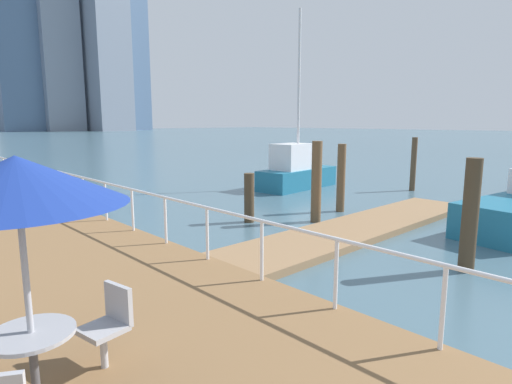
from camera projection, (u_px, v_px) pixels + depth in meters
ground_plane at (107, 191)px, 19.00m from camera, size 300.00×300.00×0.00m
floating_dock at (355, 229)px, 11.99m from camera, size 11.10×2.00×0.18m
boardwalk_railing at (165, 207)px, 9.39m from camera, size 0.06×30.95×1.08m
dock_piling_0 at (249, 198)px, 13.11m from camera, size 0.31×0.31×1.53m
dock_piling_1 at (341, 178)px, 14.61m from camera, size 0.29×0.29×2.35m
dock_piling_2 at (316, 182)px, 13.06m from camera, size 0.32×0.32×2.52m
dock_piling_3 at (413, 164)px, 19.05m from camera, size 0.25×0.25×2.41m
dock_piling_4 at (470, 215)px, 8.73m from camera, size 0.32×0.32×2.38m
moored_boat_3 at (296, 171)px, 19.74m from camera, size 4.43×1.97×8.05m
cafe_table_round at (32, 339)px, 4.02m from camera, size 0.80×0.80×0.74m
patio_umbrella at (17, 181)px, 3.77m from camera, size 1.94×1.94×2.42m
cafe_chair_0 at (110, 320)px, 4.72m from camera, size 0.54×0.52×0.90m
skyline_tower_4 at (16, 15)px, 125.88m from camera, size 13.76×11.52×68.68m
skyline_tower_5 at (55, 19)px, 130.34m from camera, size 11.63×11.98×68.64m
skyline_tower_7 at (124, 10)px, 144.83m from camera, size 13.21×11.33×81.67m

